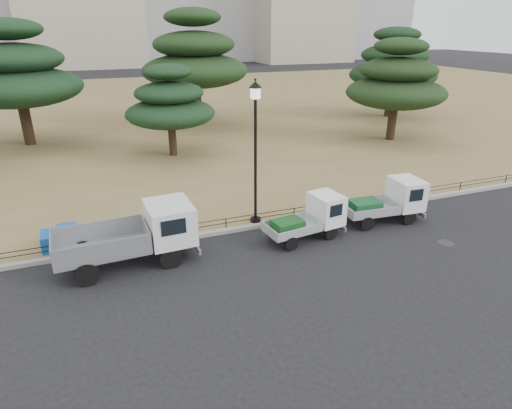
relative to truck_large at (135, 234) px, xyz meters
name	(u,v)px	position (x,y,z in m)	size (l,w,h in m)	color
ground	(276,259)	(4.59, -1.49, -1.11)	(220.00, 220.00, 0.00)	black
lawn	(152,109)	(4.59, 29.11, -1.03)	(120.00, 56.00, 0.15)	olive
curb	(251,227)	(4.59, 1.11, -1.03)	(120.00, 0.25, 0.16)	gray
truck_large	(135,234)	(0.00, 0.00, 0.00)	(4.66, 2.06, 1.99)	black
truck_kei_front	(310,218)	(6.47, -0.36, -0.30)	(3.22, 1.70, 1.62)	black
truck_kei_rear	(388,201)	(10.24, -0.13, -0.24)	(3.42, 1.65, 1.74)	black
street_lamp	(255,131)	(4.91, 1.41, 2.84)	(0.50, 0.50, 5.61)	black
pipe_fence	(249,217)	(4.59, 1.26, -0.67)	(38.00, 0.04, 0.40)	black
tarp_pile	(62,238)	(-2.46, 1.86, -0.61)	(1.35, 1.02, 0.87)	#175BB3
manhole	(446,243)	(11.09, -2.69, -1.10)	(0.60, 0.60, 0.01)	#2D2D30
pine_west_near	(16,74)	(-5.05, 18.39, 3.62)	(7.93, 7.93, 7.93)	black
pine_center_left	(170,104)	(3.57, 12.35, 2.18)	(5.35, 5.35, 5.44)	black
pine_center_right	(194,59)	(7.11, 20.70, 4.10)	(8.23, 8.23, 8.74)	black
pine_east_near	(397,82)	(18.67, 10.90, 2.95)	(6.71, 6.71, 6.78)	black
pine_east_far	(393,66)	(23.68, 17.94, 3.30)	(7.35, 7.35, 7.38)	black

